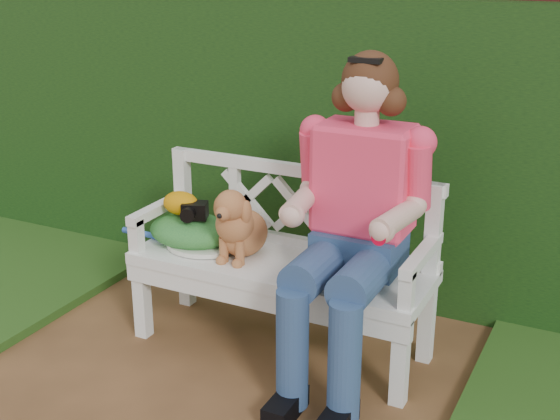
% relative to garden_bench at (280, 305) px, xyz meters
% --- Properties ---
extents(brick_wall, '(10.00, 0.30, 2.20)m').
position_rel_garden_bench_xyz_m(brick_wall, '(-0.14, 1.00, 0.86)').
color(brick_wall, maroon).
rests_on(brick_wall, ground).
extents(ivy_hedge, '(10.00, 0.18, 1.70)m').
position_rel_garden_bench_xyz_m(ivy_hedge, '(-0.14, 0.78, 0.61)').
color(ivy_hedge, '#1F4612').
rests_on(ivy_hedge, ground).
extents(garden_bench, '(1.61, 0.68, 0.48)m').
position_rel_garden_bench_xyz_m(garden_bench, '(0.00, 0.00, 0.00)').
color(garden_bench, white).
rests_on(garden_bench, ground).
extents(seated_woman, '(0.91, 1.05, 1.57)m').
position_rel_garden_bench_xyz_m(seated_woman, '(0.41, -0.02, 0.54)').
color(seated_woman, '#DA2D46').
rests_on(seated_woman, ground).
extents(dog, '(0.31, 0.38, 0.38)m').
position_rel_garden_bench_xyz_m(dog, '(-0.20, -0.03, 0.43)').
color(dog, olive).
rests_on(dog, garden_bench).
extents(tennis_racket, '(0.77, 0.49, 0.03)m').
position_rel_garden_bench_xyz_m(tennis_racket, '(-0.47, -0.03, 0.26)').
color(tennis_racket, white).
rests_on(tennis_racket, garden_bench).
extents(green_bag, '(0.50, 0.41, 0.16)m').
position_rel_garden_bench_xyz_m(green_bag, '(-0.51, -0.00, 0.32)').
color(green_bag, '#179529').
rests_on(green_bag, garden_bench).
extents(camera_item, '(0.15, 0.13, 0.08)m').
position_rel_garden_bench_xyz_m(camera_item, '(-0.47, -0.02, 0.44)').
color(camera_item, black).
rests_on(camera_item, green_bag).
extents(baseball_glove, '(0.20, 0.15, 0.12)m').
position_rel_garden_bench_xyz_m(baseball_glove, '(-0.57, -0.01, 0.46)').
color(baseball_glove, '#BC7905').
rests_on(baseball_glove, green_bag).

